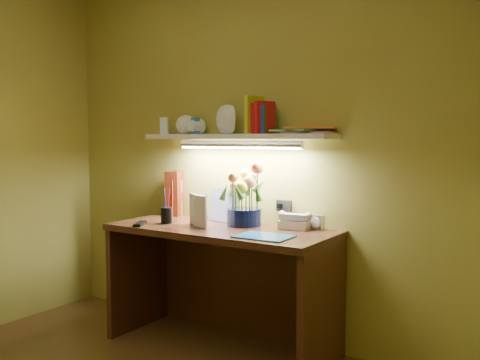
% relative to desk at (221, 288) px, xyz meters
% --- Properties ---
extents(desk, '(1.40, 0.60, 0.75)m').
position_rel_desk_xyz_m(desk, '(0.00, 0.00, 0.00)').
color(desk, '#391A0F').
rests_on(desk, ground).
extents(flower_bouquet, '(0.25, 0.25, 0.37)m').
position_rel_desk_xyz_m(flower_bouquet, '(0.09, 0.13, 0.56)').
color(flower_bouquet, '#080F35').
rests_on(flower_bouquet, desk).
extents(telephone, '(0.19, 0.15, 0.11)m').
position_rel_desk_xyz_m(telephone, '(0.41, 0.19, 0.43)').
color(telephone, beige).
rests_on(telephone, desk).
extents(desk_clock, '(0.09, 0.06, 0.09)m').
position_rel_desk_xyz_m(desk_clock, '(0.52, 0.25, 0.42)').
color(desk_clock, silver).
rests_on(desk_clock, desk).
extents(whisky_bottle, '(0.11, 0.11, 0.31)m').
position_rel_desk_xyz_m(whisky_bottle, '(-0.55, 0.23, 0.53)').
color(whisky_bottle, '#9E461A').
rests_on(whisky_bottle, desk).
extents(whisky_box, '(0.12, 0.12, 0.31)m').
position_rel_desk_xyz_m(whisky_box, '(-0.55, 0.22, 0.53)').
color(whisky_box, '#561B08').
rests_on(whisky_box, desk).
extents(pen_cup, '(0.08, 0.08, 0.17)m').
position_rel_desk_xyz_m(pen_cup, '(-0.37, -0.07, 0.46)').
color(pen_cup, black).
rests_on(pen_cup, desk).
extents(art_card, '(0.21, 0.09, 0.21)m').
position_rel_desk_xyz_m(art_card, '(-0.10, 0.18, 0.48)').
color(art_card, white).
rests_on(art_card, desk).
extents(tv_remote, '(0.12, 0.16, 0.02)m').
position_rel_desk_xyz_m(tv_remote, '(-0.46, -0.21, 0.38)').
color(tv_remote, black).
rests_on(tv_remote, desk).
extents(blue_folder, '(0.30, 0.23, 0.01)m').
position_rel_desk_xyz_m(blue_folder, '(0.39, -0.14, 0.38)').
color(blue_folder, '#2E7AC1').
rests_on(blue_folder, desk).
extents(desk_book_a, '(0.15, 0.04, 0.20)m').
position_rel_desk_xyz_m(desk_book_a, '(-0.24, 0.00, 0.47)').
color(desk_book_a, beige).
rests_on(desk_book_a, desk).
extents(desk_book_b, '(0.14, 0.07, 0.20)m').
position_rel_desk_xyz_m(desk_book_b, '(-0.17, -0.05, 0.47)').
color(desk_book_b, white).
rests_on(desk_book_b, desk).
extents(wall_shelf, '(1.32, 0.31, 0.26)m').
position_rel_desk_xyz_m(wall_shelf, '(-0.01, 0.18, 0.96)').
color(wall_shelf, white).
rests_on(wall_shelf, ground).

